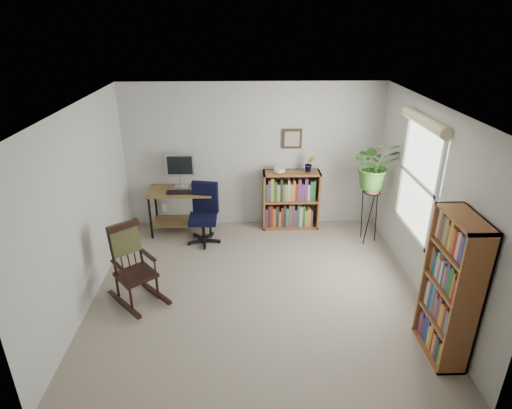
{
  "coord_description": "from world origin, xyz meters",
  "views": [
    {
      "loc": [
        -0.15,
        -4.72,
        3.33
      ],
      "look_at": [
        0.0,
        0.4,
        1.05
      ],
      "focal_mm": 30.0,
      "sensor_mm": 36.0,
      "label": 1
    }
  ],
  "objects_px": {
    "rocking_chair": "(135,265)",
    "low_bookshelf": "(291,200)",
    "office_chair": "(203,215)",
    "tall_bookshelf": "(451,288)",
    "desk": "(182,211)"
  },
  "relations": [
    {
      "from": "rocking_chair",
      "to": "low_bookshelf",
      "type": "height_order",
      "value": "rocking_chair"
    },
    {
      "from": "office_chair",
      "to": "tall_bookshelf",
      "type": "xyz_separation_m",
      "value": [
        2.72,
        -2.5,
        0.32
      ]
    },
    {
      "from": "low_bookshelf",
      "to": "rocking_chair",
      "type": "bearing_deg",
      "value": -136.83
    },
    {
      "from": "office_chair",
      "to": "low_bookshelf",
      "type": "xyz_separation_m",
      "value": [
        1.43,
        0.52,
        0.01
      ]
    },
    {
      "from": "desk",
      "to": "tall_bookshelf",
      "type": "distance_m",
      "value": 4.26
    },
    {
      "from": "desk",
      "to": "low_bookshelf",
      "type": "relative_size",
      "value": 1.04
    },
    {
      "from": "low_bookshelf",
      "to": "desk",
      "type": "bearing_deg",
      "value": -176.2
    },
    {
      "from": "office_chair",
      "to": "low_bookshelf",
      "type": "bearing_deg",
      "value": 30.87
    },
    {
      "from": "tall_bookshelf",
      "to": "desk",
      "type": "bearing_deg",
      "value": 137.0
    },
    {
      "from": "desk",
      "to": "tall_bookshelf",
      "type": "height_order",
      "value": "tall_bookshelf"
    },
    {
      "from": "office_chair",
      "to": "tall_bookshelf",
      "type": "relative_size",
      "value": 0.6
    },
    {
      "from": "office_chair",
      "to": "low_bookshelf",
      "type": "relative_size",
      "value": 0.99
    },
    {
      "from": "office_chair",
      "to": "rocking_chair",
      "type": "xyz_separation_m",
      "value": [
        -0.71,
        -1.49,
        0.03
      ]
    },
    {
      "from": "desk",
      "to": "rocking_chair",
      "type": "xyz_separation_m",
      "value": [
        -0.33,
        -1.89,
        0.15
      ]
    },
    {
      "from": "office_chair",
      "to": "rocking_chair",
      "type": "relative_size",
      "value": 0.94
    }
  ]
}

